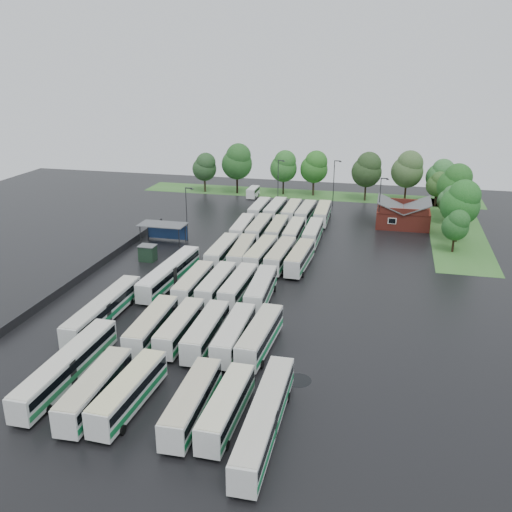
% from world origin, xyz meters
% --- Properties ---
extents(ground, '(160.00, 160.00, 0.00)m').
position_xyz_m(ground, '(0.00, 0.00, 0.00)').
color(ground, black).
rests_on(ground, ground).
extents(brick_building, '(10.07, 8.60, 5.39)m').
position_xyz_m(brick_building, '(24.00, 42.77, 1.87)').
color(brick_building, maroon).
rests_on(brick_building, ground).
extents(wash_shed, '(8.20, 4.20, 3.58)m').
position_xyz_m(wash_shed, '(-17.20, 22.02, 2.99)').
color(wash_shed, '#2D2D30').
rests_on(wash_shed, ground).
extents(utility_hut, '(2.70, 2.20, 2.62)m').
position_xyz_m(utility_hut, '(-16.20, 12.60, 1.32)').
color(utility_hut, black).
rests_on(utility_hut, ground).
extents(grass_strip_north, '(80.00, 10.00, 0.01)m').
position_xyz_m(grass_strip_north, '(2.00, 64.80, 0.01)').
color(grass_strip_north, '#386F2A').
rests_on(grass_strip_north, ground).
extents(grass_strip_east, '(10.00, 50.00, 0.01)m').
position_xyz_m(grass_strip_east, '(34.00, 42.80, 0.01)').
color(grass_strip_east, '#386F2A').
rests_on(grass_strip_east, ground).
extents(west_fence, '(0.10, 50.00, 1.20)m').
position_xyz_m(west_fence, '(-22.20, 8.00, 0.60)').
color(west_fence, '#2D2D30').
rests_on(west_fence, ground).
extents(bus_r0c0, '(2.83, 11.77, 3.26)m').
position_xyz_m(bus_r0c0, '(-4.36, -26.34, 1.79)').
color(bus_r0c0, silver).
rests_on(bus_r0c0, ground).
extents(bus_r0c1, '(2.96, 11.77, 3.25)m').
position_xyz_m(bus_r0c1, '(-1.09, -25.99, 1.79)').
color(bus_r0c1, silver).
rests_on(bus_r0c1, ground).
extents(bus_r0c3, '(2.75, 11.61, 3.22)m').
position_xyz_m(bus_r0c3, '(5.19, -26.14, 1.77)').
color(bus_r0c3, silver).
rests_on(bus_r0c3, ground).
extents(bus_r0c4, '(2.53, 11.21, 3.11)m').
position_xyz_m(bus_r0c4, '(8.44, -26.05, 1.71)').
color(bus_r0c4, silver).
rests_on(bus_r0c4, ground).
extents(bus_r1c0, '(2.92, 11.86, 3.28)m').
position_xyz_m(bus_r1c0, '(-4.53, -12.65, 1.80)').
color(bus_r1c0, silver).
rests_on(bus_r1c0, ground).
extents(bus_r1c1, '(2.53, 11.32, 3.14)m').
position_xyz_m(bus_r1c1, '(-1.26, -12.07, 1.73)').
color(bus_r1c1, silver).
rests_on(bus_r1c1, ground).
extents(bus_r1c2, '(2.67, 11.63, 3.23)m').
position_xyz_m(bus_r1c2, '(2.02, -12.43, 1.77)').
color(bus_r1c2, silver).
rests_on(bus_r1c2, ground).
extents(bus_r1c3, '(2.60, 11.52, 3.20)m').
position_xyz_m(bus_r1c3, '(5.31, -12.39, 1.76)').
color(bus_r1c3, silver).
rests_on(bus_r1c3, ground).
extents(bus_r1c4, '(3.01, 11.84, 3.27)m').
position_xyz_m(bus_r1c4, '(8.29, -12.16, 1.80)').
color(bus_r1c4, silver).
rests_on(bus_r1c4, ground).
extents(bus_r2c0, '(2.47, 11.38, 3.17)m').
position_xyz_m(bus_r2c0, '(-4.22, 0.98, 1.74)').
color(bus_r2c0, silver).
rests_on(bus_r2c0, ground).
extents(bus_r2c1, '(2.55, 11.49, 3.19)m').
position_xyz_m(bus_r2c1, '(-1.02, 1.36, 1.76)').
color(bus_r2c1, silver).
rests_on(bus_r2c1, ground).
extents(bus_r2c2, '(2.67, 11.54, 3.20)m').
position_xyz_m(bus_r2c2, '(2.09, 1.42, 1.76)').
color(bus_r2c2, silver).
rests_on(bus_r2c2, ground).
extents(bus_r2c3, '(2.99, 11.81, 3.26)m').
position_xyz_m(bus_r2c3, '(5.35, 0.97, 1.79)').
color(bus_r2c3, silver).
rests_on(bus_r2c3, ground).
extents(bus_r3c0, '(2.57, 11.74, 3.26)m').
position_xyz_m(bus_r3c0, '(-4.25, 14.69, 1.79)').
color(bus_r3c0, silver).
rests_on(bus_r3c0, ground).
extents(bus_r3c1, '(3.08, 11.86, 3.27)m').
position_xyz_m(bus_r3c1, '(-1.00, 14.95, 1.80)').
color(bus_r3c1, silver).
rests_on(bus_r3c1, ground).
extents(bus_r3c2, '(2.99, 11.84, 3.27)m').
position_xyz_m(bus_r3c2, '(2.04, 15.12, 1.80)').
color(bus_r3c2, silver).
rests_on(bus_r3c2, ground).
extents(bus_r3c3, '(2.99, 11.77, 3.25)m').
position_xyz_m(bus_r3c3, '(5.21, 15.06, 1.79)').
color(bus_r3c3, silver).
rests_on(bus_r3c3, ground).
extents(bus_r3c4, '(3.00, 11.69, 3.23)m').
position_xyz_m(bus_r3c4, '(8.34, 14.86, 1.77)').
color(bus_r3c4, silver).
rests_on(bus_r3c4, ground).
extents(bus_r4c0, '(2.88, 11.38, 3.14)m').
position_xyz_m(bus_r4c0, '(-4.47, 28.33, 1.73)').
color(bus_r4c0, silver).
rests_on(bus_r4c0, ground).
extents(bus_r4c1, '(2.58, 11.80, 3.28)m').
position_xyz_m(bus_r4c1, '(-1.34, 28.36, 1.80)').
color(bus_r4c1, silver).
rests_on(bus_r4c1, ground).
extents(bus_r4c2, '(2.68, 11.42, 3.17)m').
position_xyz_m(bus_r4c2, '(1.90, 28.72, 1.74)').
color(bus_r4c2, silver).
rests_on(bus_r4c2, ground).
extents(bus_r4c3, '(2.55, 11.31, 3.14)m').
position_xyz_m(bus_r4c3, '(5.08, 28.08, 1.73)').
color(bus_r4c3, silver).
rests_on(bus_r4c3, ground).
extents(bus_r4c4, '(2.51, 11.33, 3.15)m').
position_xyz_m(bus_r4c4, '(8.45, 28.43, 1.73)').
color(bus_r4c4, silver).
rests_on(bus_r4c4, ground).
extents(bus_r5c0, '(2.41, 11.16, 3.10)m').
position_xyz_m(bus_r5c0, '(-4.59, 42.28, 1.71)').
color(bus_r5c0, silver).
rests_on(bus_r5c0, ground).
extents(bus_r5c1, '(2.63, 11.73, 3.26)m').
position_xyz_m(bus_r5c1, '(-1.22, 42.20, 1.79)').
color(bus_r5c1, silver).
rests_on(bus_r5c1, ground).
extents(bus_r5c2, '(2.54, 11.47, 3.19)m').
position_xyz_m(bus_r5c2, '(2.19, 41.85, 1.75)').
color(bus_r5c2, silver).
rests_on(bus_r5c2, ground).
extents(bus_r5c3, '(2.77, 11.39, 3.15)m').
position_xyz_m(bus_r5c3, '(5.09, 41.76, 1.73)').
color(bus_r5c3, silver).
rests_on(bus_r5c3, ground).
extents(bus_r5c4, '(2.78, 11.66, 3.23)m').
position_xyz_m(bus_r5c4, '(8.44, 41.82, 1.78)').
color(bus_r5c4, silver).
rests_on(bus_r5c4, ground).
extents(artic_bus_west_a, '(2.44, 16.88, 3.13)m').
position_xyz_m(artic_bus_west_a, '(-9.24, -23.11, 1.74)').
color(artic_bus_west_a, silver).
rests_on(artic_bus_west_a, ground).
extents(artic_bus_west_b, '(3.17, 17.31, 3.20)m').
position_xyz_m(artic_bus_west_b, '(-8.93, 3.97, 1.77)').
color(artic_bus_west_b, silver).
rests_on(artic_bus_west_b, ground).
extents(artic_bus_west_c, '(2.43, 16.83, 3.12)m').
position_xyz_m(artic_bus_west_c, '(-12.29, -9.65, 1.73)').
color(artic_bus_west_c, silver).
rests_on(artic_bus_west_c, ground).
extents(artic_bus_east, '(2.63, 16.94, 3.14)m').
position_xyz_m(artic_bus_east, '(12.15, -26.82, 1.74)').
color(artic_bus_east, silver).
rests_on(artic_bus_east, ground).
extents(minibus, '(2.06, 5.38, 2.35)m').
position_xyz_m(minibus, '(-10.06, 59.06, 1.30)').
color(minibus, white).
rests_on(minibus, ground).
extents(tree_north_0, '(5.81, 5.81, 9.62)m').
position_xyz_m(tree_north_0, '(-22.68, 61.83, 6.19)').
color(tree_north_0, '#352A1D').
rests_on(tree_north_0, ground).
extents(tree_north_1, '(7.28, 7.28, 12.06)m').
position_xyz_m(tree_north_1, '(-14.64, 62.23, 7.76)').
color(tree_north_1, black).
rests_on(tree_north_1, ground).
extents(tree_north_2, '(6.40, 6.40, 10.60)m').
position_xyz_m(tree_north_2, '(-3.67, 63.86, 6.82)').
color(tree_north_2, black).
rests_on(tree_north_2, ground).
extents(tree_north_3, '(6.48, 6.48, 10.73)m').
position_xyz_m(tree_north_3, '(3.56, 64.26, 6.90)').
color(tree_north_3, '#37281C').
rests_on(tree_north_3, ground).
extents(tree_north_4, '(6.80, 6.80, 11.26)m').
position_xyz_m(tree_north_4, '(15.81, 61.88, 7.24)').
color(tree_north_4, '#34281A').
rests_on(tree_north_4, ground).
extents(tree_north_5, '(7.09, 7.09, 11.75)m').
position_xyz_m(tree_north_5, '(24.70, 62.83, 7.56)').
color(tree_north_5, '#321D10').
rests_on(tree_north_5, ground).
extents(tree_north_6, '(6.13, 6.13, 10.16)m').
position_xyz_m(tree_north_6, '(31.86, 62.99, 6.53)').
color(tree_north_6, black).
rests_on(tree_north_6, ground).
extents(tree_east_0, '(4.50, 4.49, 7.44)m').
position_xyz_m(tree_east_0, '(32.43, 28.73, 4.78)').
color(tree_east_0, black).
rests_on(tree_east_0, ground).
extents(tree_east_1, '(6.86, 6.86, 11.36)m').
position_xyz_m(tree_east_1, '(33.50, 34.69, 7.31)').
color(tree_east_1, black).
rests_on(tree_east_1, ground).
extents(tree_east_2, '(4.72, 4.70, 7.78)m').
position_xyz_m(tree_east_2, '(32.76, 46.44, 5.00)').
color(tree_east_2, black).
rests_on(tree_east_2, ground).
extents(tree_east_3, '(6.86, 6.86, 11.36)m').
position_xyz_m(tree_east_3, '(33.85, 50.83, 7.31)').
color(tree_east_3, black).
rests_on(tree_east_3, ground).
extents(tree_east_4, '(4.75, 4.73, 7.83)m').
position_xyz_m(tree_east_4, '(31.19, 60.31, 5.03)').
color(tree_east_4, black).
rests_on(tree_east_4, ground).
extents(lamp_post_ne, '(1.54, 0.30, 9.98)m').
position_xyz_m(lamp_post_ne, '(19.54, 39.44, 5.79)').
color(lamp_post_ne, '#2D2D30').
rests_on(lamp_post_ne, ground).
extents(lamp_post_nw, '(1.52, 0.30, 9.84)m').
position_xyz_m(lamp_post_nw, '(-13.33, 23.81, 5.72)').
color(lamp_post_nw, '#2D2D30').
rests_on(lamp_post_nw, ground).
extents(lamp_post_back_w, '(1.51, 0.30, 9.84)m').
position_xyz_m(lamp_post_back_w, '(-3.09, 54.59, 5.71)').
color(lamp_post_back_w, '#2D2D30').
rests_on(lamp_post_back_w, ground).
extents(lamp_post_back_e, '(1.57, 0.31, 10.18)m').
position_xyz_m(lamp_post_back_e, '(9.20, 55.01, 5.91)').
color(lamp_post_back_e, '#2D2D30').
rests_on(lamp_post_back_e, ground).
extents(puddle_0, '(3.55, 3.55, 0.01)m').
position_xyz_m(puddle_0, '(-4.08, -22.32, 0.00)').
color(puddle_0, black).
rests_on(puddle_0, ground).
extents(puddle_1, '(4.61, 4.61, 0.01)m').
position_xyz_m(puddle_1, '(7.07, -19.00, 0.00)').
color(puddle_1, black).
rests_on(puddle_1, ground).
extents(puddle_2, '(7.47, 7.47, 0.01)m').
position_xyz_m(puddle_2, '(-6.57, 3.53, 0.00)').
color(puddle_2, black).
rests_on(puddle_2, ground).
extents(puddle_3, '(3.02, 3.02, 0.01)m').
position_xyz_m(puddle_3, '(5.31, 0.20, 0.00)').
color(puddle_3, black).
rests_on(puddle_3, ground).
extents(puddle_4, '(2.79, 2.79, 0.01)m').
position_xyz_m(puddle_4, '(13.54, -17.44, 0.00)').
color(puddle_4, black).
rests_on(puddle_4, ground).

